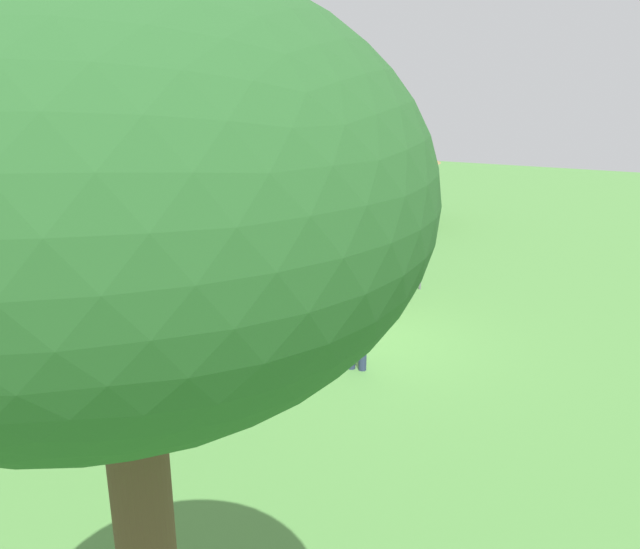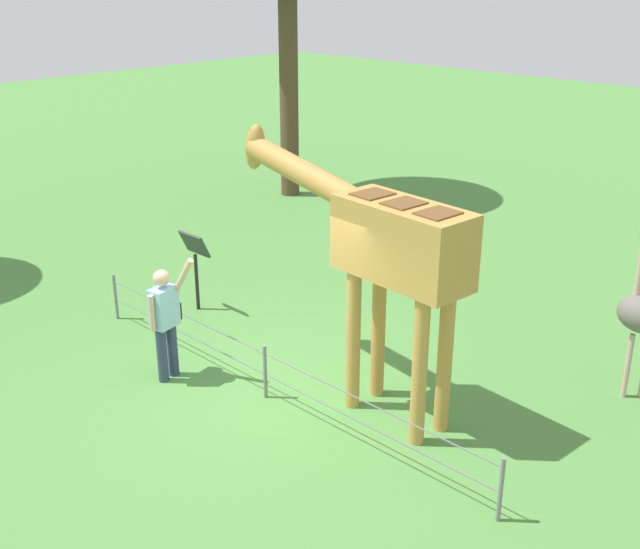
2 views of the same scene
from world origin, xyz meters
TOP-DOWN VIEW (x-y plane):
  - ground_plane at (0.00, 0.00)m, footprint 60.00×60.00m
  - giraffe at (-1.19, -0.78)m, footprint 3.84×0.84m
  - visitor at (1.33, 0.61)m, footprint 0.56×0.57m
  - zebra at (-6.29, -4.63)m, footprint 0.48×1.81m
  - ostrich at (-3.43, -3.28)m, footprint 0.70×0.56m
  - shade_hut_near at (-7.49, -6.22)m, footprint 3.15×3.15m
  - shade_hut_far at (-10.33, -3.38)m, footprint 3.11×3.11m
  - tree_northeast at (8.59, 2.79)m, footprint 2.80×2.80m
  - info_sign at (2.87, -1.07)m, footprint 0.56×0.21m
  - wire_fence at (0.00, 0.06)m, footprint 7.05×0.05m

SIDE VIEW (x-z plane):
  - ground_plane at x=0.00m, z-range 0.00..0.00m
  - wire_fence at x=0.00m, z-range 0.03..0.78m
  - visitor at x=1.33m, z-range 0.02..1.79m
  - info_sign at x=2.87m, z-range 0.29..1.61m
  - zebra at x=-6.29m, z-range 0.33..1.99m
  - ostrich at x=-3.43m, z-range 0.05..2.30m
  - giraffe at x=-1.19m, z-range 0.55..3.83m
  - shade_hut_far at x=-10.33m, z-range 1.10..4.13m
  - shade_hut_near at x=-7.49m, z-range 1.12..4.36m
  - tree_northeast at x=8.59m, z-range 1.63..6.97m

